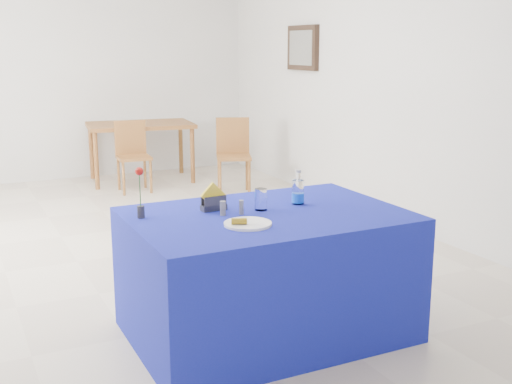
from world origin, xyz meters
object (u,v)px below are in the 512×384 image
Objects in this scene: water_bottle at (298,193)px; chair_bg_left at (132,151)px; blue_table at (267,274)px; oak_table at (140,129)px; chair_bg_right at (233,150)px; plate at (248,224)px.

water_bottle is 0.25× the size of chair_bg_left.
blue_table is 4.83m from oak_table.
blue_table is 3.92m from chair_bg_right.
plate is 4.18m from chair_bg_right.
water_bottle is at bearing 22.74° from blue_table.
plate is 0.30× the size of chair_bg_right.
plate is at bearing -92.23° from chair_bg_right.
chair_bg_left is at bearing 85.28° from blue_table.
water_bottle is 4.68m from oak_table.
oak_table is 1.59× the size of chair_bg_right.
chair_bg_right reaches higher than blue_table.
water_bottle is 3.73m from chair_bg_right.
oak_table is at bearing 85.96° from water_bottle.
water_bottle is (0.49, 0.30, 0.06)m from plate.
blue_table is at bearing -97.21° from oak_table.
chair_bg_left is (-0.25, -0.51, -0.19)m from oak_table.
blue_table is 1.90× the size of chair_bg_left.
water_bottle reaches higher than chair_bg_right.
plate is 0.48m from blue_table.
blue_table is at bearing 41.21° from plate.
chair_bg_left is 1.22m from chair_bg_right.
blue_table is at bearing -90.42° from chair_bg_right.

